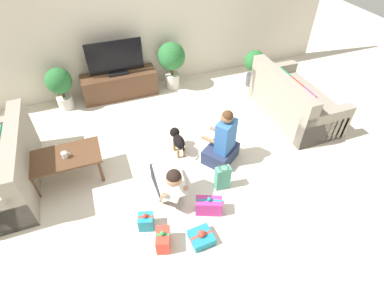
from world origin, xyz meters
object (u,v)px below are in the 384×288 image
at_px(dog, 178,139).
at_px(gift_bag_a, 222,178).
at_px(sofa_right, 293,102).
at_px(tv, 115,60).
at_px(gift_box_b, 163,240).
at_px(gift_box_d, 201,237).
at_px(potted_plant_back_left, 60,85).
at_px(tv_console, 120,85).
at_px(gift_box_a, 209,206).
at_px(person_sitting, 223,144).
at_px(mug, 65,155).
at_px(sofa_left, 2,171).
at_px(potted_plant_back_right, 172,60).
at_px(gift_box_c, 146,221).
at_px(potted_plant_corner_right, 254,64).
at_px(coffee_table, 64,159).
at_px(person_kneeling, 168,179).

xyz_separation_m(dog, gift_bag_a, (0.36, -0.93, -0.05)).
bearing_deg(sofa_right, tv, 57.99).
distance_m(gift_box_b, gift_box_d, 0.47).
height_order(sofa_right, dog, sofa_right).
distance_m(sofa_right, potted_plant_back_left, 4.25).
bearing_deg(gift_box_b, tv_console, 87.92).
bearing_deg(gift_bag_a, gift_box_a, -136.24).
bearing_deg(gift_bag_a, person_sitting, 66.15).
relative_size(dog, mug, 4.25).
xyz_separation_m(sofa_left, person_sitting, (3.10, -0.58, 0.03)).
bearing_deg(sofa_left, dog, 86.41).
bearing_deg(gift_box_d, potted_plant_back_left, 111.68).
height_order(sofa_left, dog, sofa_left).
distance_m(potted_plant_back_right, gift_box_c, 3.41).
distance_m(potted_plant_corner_right, gift_box_a, 3.41).
bearing_deg(gift_box_a, potted_plant_back_right, 81.13).
relative_size(sofa_right, gift_bag_a, 4.22).
relative_size(potted_plant_back_right, gift_bag_a, 2.36).
relative_size(sofa_left, sofa_right, 1.00).
bearing_deg(sofa_left, person_sitting, 79.48).
bearing_deg(potted_plant_back_right, gift_box_b, -109.23).
xyz_separation_m(sofa_right, dog, (-2.25, -0.20, -0.06)).
bearing_deg(tv_console, gift_box_c, -94.66).
relative_size(coffee_table, potted_plant_back_left, 1.23).
distance_m(potted_plant_back_left, gift_bag_a, 3.48).
xyz_separation_m(potted_plant_back_left, gift_box_c, (0.81, -3.10, -0.39)).
bearing_deg(mug, potted_plant_back_left, 89.74).
bearing_deg(dog, sofa_left, -6.02).
height_order(sofa_left, gift_box_b, sofa_left).
height_order(tv, dog, tv).
bearing_deg(sofa_left, gift_bag_a, 69.31).
xyz_separation_m(tv, dog, (0.56, -1.96, -0.53)).
bearing_deg(gift_box_c, gift_box_b, -68.33).
height_order(potted_plant_corner_right, gift_box_c, potted_plant_corner_right).
height_order(sofa_left, potted_plant_corner_right, sofa_left).
distance_m(dog, gift_box_a, 1.26).
distance_m(gift_box_c, gift_bag_a, 1.21).
bearing_deg(person_kneeling, sofa_right, 19.64).
distance_m(sofa_right, potted_plant_corner_right, 1.24).
bearing_deg(tv_console, potted_plant_corner_right, -11.54).
bearing_deg(gift_bag_a, sofa_left, 159.31).
height_order(tv_console, person_kneeling, person_kneeling).
bearing_deg(tv, dog, -74.00).
xyz_separation_m(dog, gift_box_c, (-0.82, -1.20, -0.14)).
bearing_deg(tv, person_kneeling, -86.70).
xyz_separation_m(person_kneeling, gift_box_a, (0.42, -0.43, -0.23)).
distance_m(tv_console, gift_box_d, 3.59).
height_order(potted_plant_back_left, gift_box_b, potted_plant_back_left).
distance_m(sofa_left, sofa_right, 4.77).
height_order(coffee_table, person_kneeling, person_kneeling).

